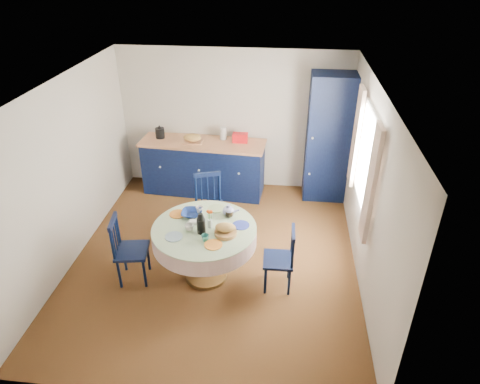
{
  "coord_description": "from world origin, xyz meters",
  "views": [
    {
      "loc": [
        0.9,
        -4.83,
        3.95
      ],
      "look_at": [
        0.34,
        0.2,
        1.0
      ],
      "focal_mm": 32.0,
      "sensor_mm": 36.0,
      "label": 1
    }
  ],
  "objects_px": {
    "kitchen_counter": "(204,166)",
    "chair_right": "(281,258)",
    "dining_table": "(205,236)",
    "cobalt_bowl": "(192,214)",
    "mug_d": "(200,210)",
    "chair_left": "(128,249)",
    "pantry_cabinet": "(329,138)",
    "mug_c": "(229,214)",
    "mug_a": "(189,227)",
    "chair_far": "(209,206)",
    "mug_b": "(205,238)"
  },
  "relations": [
    {
      "from": "chair_far",
      "to": "dining_table",
      "type": "bearing_deg",
      "value": -100.91
    },
    {
      "from": "pantry_cabinet",
      "to": "mug_d",
      "type": "bearing_deg",
      "value": -131.75
    },
    {
      "from": "mug_c",
      "to": "chair_right",
      "type": "bearing_deg",
      "value": -26.0
    },
    {
      "from": "mug_a",
      "to": "cobalt_bowl",
      "type": "relative_size",
      "value": 0.4
    },
    {
      "from": "dining_table",
      "to": "mug_c",
      "type": "bearing_deg",
      "value": 45.99
    },
    {
      "from": "kitchen_counter",
      "to": "dining_table",
      "type": "xyz_separation_m",
      "value": [
        0.46,
        -2.33,
        0.19
      ]
    },
    {
      "from": "pantry_cabinet",
      "to": "mug_a",
      "type": "height_order",
      "value": "pantry_cabinet"
    },
    {
      "from": "mug_c",
      "to": "mug_a",
      "type": "bearing_deg",
      "value": -142.19
    },
    {
      "from": "pantry_cabinet",
      "to": "cobalt_bowl",
      "type": "bearing_deg",
      "value": -132.1
    },
    {
      "from": "chair_right",
      "to": "mug_c",
      "type": "relative_size",
      "value": 7.79
    },
    {
      "from": "chair_left",
      "to": "mug_d",
      "type": "xyz_separation_m",
      "value": [
        0.87,
        0.47,
        0.38
      ]
    },
    {
      "from": "kitchen_counter",
      "to": "chair_left",
      "type": "height_order",
      "value": "kitchen_counter"
    },
    {
      "from": "chair_far",
      "to": "mug_b",
      "type": "bearing_deg",
      "value": -99.93
    },
    {
      "from": "pantry_cabinet",
      "to": "mug_c",
      "type": "bearing_deg",
      "value": -124.21
    },
    {
      "from": "kitchen_counter",
      "to": "chair_right",
      "type": "relative_size",
      "value": 2.48
    },
    {
      "from": "dining_table",
      "to": "chair_right",
      "type": "height_order",
      "value": "dining_table"
    },
    {
      "from": "kitchen_counter",
      "to": "mug_b",
      "type": "relative_size",
      "value": 23.87
    },
    {
      "from": "kitchen_counter",
      "to": "mug_b",
      "type": "xyz_separation_m",
      "value": [
        0.52,
        -2.6,
        0.36
      ]
    },
    {
      "from": "dining_table",
      "to": "mug_c",
      "type": "distance_m",
      "value": 0.43
    },
    {
      "from": "chair_right",
      "to": "mug_a",
      "type": "distance_m",
      "value": 1.24
    },
    {
      "from": "kitchen_counter",
      "to": "pantry_cabinet",
      "type": "xyz_separation_m",
      "value": [
        2.17,
        0.1,
        0.6
      ]
    },
    {
      "from": "chair_left",
      "to": "cobalt_bowl",
      "type": "height_order",
      "value": "chair_left"
    },
    {
      "from": "chair_left",
      "to": "dining_table",
      "type": "bearing_deg",
      "value": -91.06
    },
    {
      "from": "pantry_cabinet",
      "to": "mug_c",
      "type": "height_order",
      "value": "pantry_cabinet"
    },
    {
      "from": "chair_far",
      "to": "mug_c",
      "type": "xyz_separation_m",
      "value": [
        0.4,
        -0.71,
        0.35
      ]
    },
    {
      "from": "pantry_cabinet",
      "to": "cobalt_bowl",
      "type": "xyz_separation_m",
      "value": [
        -1.92,
        -2.17,
        -0.25
      ]
    },
    {
      "from": "mug_d",
      "to": "cobalt_bowl",
      "type": "height_order",
      "value": "mug_d"
    },
    {
      "from": "chair_right",
      "to": "pantry_cabinet",
      "type": "bearing_deg",
      "value": 162.76
    },
    {
      "from": "kitchen_counter",
      "to": "chair_left",
      "type": "relative_size",
      "value": 2.31
    },
    {
      "from": "chair_right",
      "to": "mug_d",
      "type": "xyz_separation_m",
      "value": [
        -1.12,
        0.4,
        0.41
      ]
    },
    {
      "from": "mug_b",
      "to": "mug_d",
      "type": "relative_size",
      "value": 0.9
    },
    {
      "from": "mug_d",
      "to": "dining_table",
      "type": "bearing_deg",
      "value": -68.9
    },
    {
      "from": "kitchen_counter",
      "to": "chair_right",
      "type": "bearing_deg",
      "value": -54.78
    },
    {
      "from": "dining_table",
      "to": "cobalt_bowl",
      "type": "height_order",
      "value": "dining_table"
    },
    {
      "from": "cobalt_bowl",
      "to": "mug_d",
      "type": "bearing_deg",
      "value": 40.32
    },
    {
      "from": "dining_table",
      "to": "mug_d",
      "type": "relative_size",
      "value": 12.95
    },
    {
      "from": "mug_b",
      "to": "mug_d",
      "type": "bearing_deg",
      "value": 107.01
    },
    {
      "from": "chair_left",
      "to": "chair_right",
      "type": "distance_m",
      "value": 2.0
    },
    {
      "from": "chair_far",
      "to": "mug_b",
      "type": "height_order",
      "value": "chair_far"
    },
    {
      "from": "mug_a",
      "to": "mug_d",
      "type": "xyz_separation_m",
      "value": [
        0.05,
        0.41,
        0.01
      ]
    },
    {
      "from": "chair_far",
      "to": "chair_right",
      "type": "xyz_separation_m",
      "value": [
        1.12,
        -1.06,
        -0.06
      ]
    },
    {
      "from": "dining_table",
      "to": "chair_left",
      "type": "distance_m",
      "value": 1.03
    },
    {
      "from": "chair_right",
      "to": "cobalt_bowl",
      "type": "xyz_separation_m",
      "value": [
        -1.21,
        0.32,
        0.39
      ]
    },
    {
      "from": "kitchen_counter",
      "to": "dining_table",
      "type": "bearing_deg",
      "value": -74.85
    },
    {
      "from": "kitchen_counter",
      "to": "mug_c",
      "type": "relative_size",
      "value": 19.3
    },
    {
      "from": "chair_left",
      "to": "mug_a",
      "type": "relative_size",
      "value": 8.85
    },
    {
      "from": "kitchen_counter",
      "to": "mug_a",
      "type": "distance_m",
      "value": 2.44
    },
    {
      "from": "chair_right",
      "to": "mug_c",
      "type": "xyz_separation_m",
      "value": [
        -0.71,
        0.35,
        0.41
      ]
    },
    {
      "from": "pantry_cabinet",
      "to": "chair_far",
      "type": "height_order",
      "value": "pantry_cabinet"
    },
    {
      "from": "kitchen_counter",
      "to": "mug_a",
      "type": "relative_size",
      "value": 20.41
    }
  ]
}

